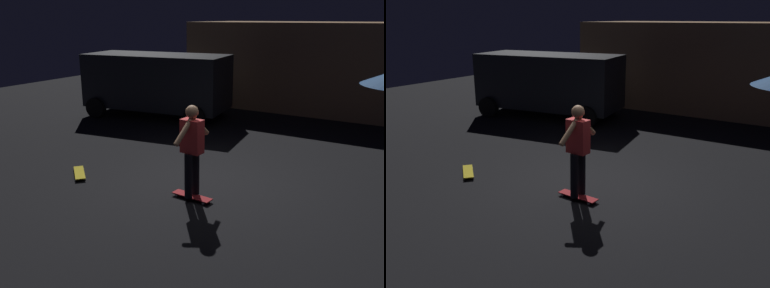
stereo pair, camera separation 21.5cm
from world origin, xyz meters
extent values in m
plane|color=black|center=(0.00, 0.00, 0.00)|extent=(28.00, 28.00, 0.00)
cube|color=#AD7F56|center=(0.61, 8.76, 1.50)|extent=(10.50, 3.88, 3.00)
cube|color=black|center=(-4.28, 4.41, 1.18)|extent=(4.83, 2.55, 1.70)
cube|color=black|center=(-6.54, 4.08, 1.53)|extent=(0.31, 1.74, 0.64)
cylinder|color=black|center=(-5.87, 3.18, 0.33)|extent=(0.68, 0.31, 0.66)
cylinder|color=black|center=(-6.16, 5.14, 0.33)|extent=(0.68, 0.31, 0.66)
cylinder|color=black|center=(-2.41, 3.69, 0.33)|extent=(0.68, 0.31, 0.66)
cylinder|color=black|center=(-2.70, 5.65, 0.33)|extent=(0.68, 0.31, 0.66)
cube|color=#AD1E23|center=(0.14, -0.66, 0.06)|extent=(0.79, 0.26, 0.02)
sphere|color=silver|center=(0.44, -0.60, 0.03)|extent=(0.05, 0.05, 0.05)
sphere|color=silver|center=(0.43, -0.77, 0.03)|extent=(0.05, 0.05, 0.05)
sphere|color=silver|center=(-0.15, -0.56, 0.03)|extent=(0.05, 0.05, 0.05)
sphere|color=silver|center=(-0.17, -0.73, 0.03)|extent=(0.05, 0.05, 0.05)
cube|color=gold|center=(-2.49, -0.87, 0.06)|extent=(0.72, 0.66, 0.02)
sphere|color=silver|center=(-2.77, -0.74, 0.03)|extent=(0.05, 0.05, 0.05)
sphere|color=silver|center=(-2.66, -0.61, 0.03)|extent=(0.05, 0.05, 0.05)
sphere|color=silver|center=(-2.32, -1.13, 0.03)|extent=(0.05, 0.05, 0.05)
sphere|color=silver|center=(-2.21, -1.01, 0.03)|extent=(0.05, 0.05, 0.05)
cylinder|color=black|center=(0.15, -0.56, 0.48)|extent=(0.14, 0.14, 0.82)
cylinder|color=black|center=(0.13, -0.77, 0.48)|extent=(0.14, 0.14, 0.82)
cube|color=red|center=(0.14, -0.66, 1.19)|extent=(0.40, 0.25, 0.60)
sphere|color=#936B4C|center=(0.14, -0.66, 1.62)|extent=(0.23, 0.23, 0.23)
cylinder|color=#936B4C|center=(0.16, -0.45, 1.34)|extent=(0.13, 0.55, 0.46)
cylinder|color=#936B4C|center=(0.12, -0.88, 1.34)|extent=(0.13, 0.55, 0.46)
camera|label=1|loc=(3.74, -6.60, 3.18)|focal=38.91mm
camera|label=2|loc=(3.92, -6.49, 3.18)|focal=38.91mm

